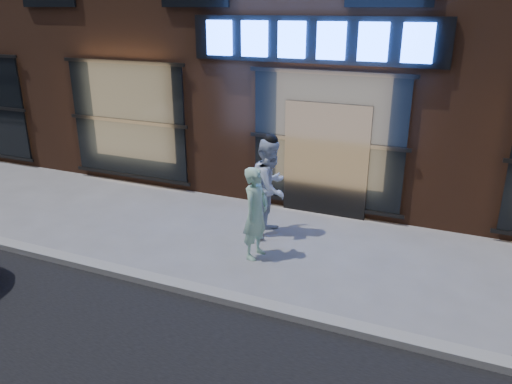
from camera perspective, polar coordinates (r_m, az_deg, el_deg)
ground at (r=7.65m, az=-0.66°, el=-12.99°), size 90.00×90.00×0.00m
curb at (r=7.62m, az=-0.66°, el=-12.61°), size 60.00×0.25×0.12m
man_bowtie at (r=8.70m, az=-0.03°, el=-2.43°), size 0.47×0.65×1.67m
man_cap at (r=9.59m, az=1.63°, el=0.57°), size 0.82×1.00×1.91m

